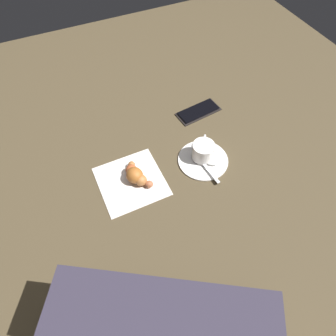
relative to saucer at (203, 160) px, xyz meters
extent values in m
plane|color=#463A26|center=(0.10, 0.00, 0.00)|extent=(1.80, 1.80, 0.00)
cylinder|color=white|center=(0.00, 0.00, 0.00)|extent=(0.15, 0.15, 0.01)
cylinder|color=white|center=(0.00, -0.01, 0.03)|extent=(0.07, 0.07, 0.05)
cylinder|color=black|center=(0.00, -0.01, 0.04)|extent=(0.05, 0.05, 0.00)
torus|color=white|center=(-0.02, -0.04, 0.03)|extent=(0.03, 0.04, 0.04)
cube|color=silver|center=(0.01, 0.04, 0.01)|extent=(0.02, 0.10, 0.00)
ellipsoid|color=silver|center=(0.01, -0.02, 0.01)|extent=(0.02, 0.03, 0.01)
cube|color=white|center=(-0.03, 0.01, 0.01)|extent=(0.05, 0.06, 0.01)
cube|color=silver|center=(0.22, -0.02, 0.00)|extent=(0.18, 0.18, 0.00)
ellipsoid|color=#9E6233|center=(0.20, -0.06, 0.01)|extent=(0.03, 0.03, 0.02)
ellipsoid|color=#B1522D|center=(0.21, -0.04, 0.02)|extent=(0.04, 0.04, 0.03)
ellipsoid|color=#A35C25|center=(0.21, -0.02, 0.02)|extent=(0.06, 0.06, 0.04)
ellipsoid|color=#AA6937|center=(0.20, 0.00, 0.02)|extent=(0.05, 0.05, 0.03)
ellipsoid|color=#9E5939|center=(0.18, 0.02, 0.01)|extent=(0.03, 0.03, 0.02)
cube|color=black|center=(-0.08, -0.19, 0.00)|extent=(0.16, 0.08, 0.01)
cube|color=black|center=(-0.08, -0.19, 0.00)|extent=(0.14, 0.07, 0.00)
cube|color=#2D2837|center=(0.29, 0.36, 0.10)|extent=(0.38, 0.29, 0.20)
camera|label=1|loc=(0.32, 0.44, 0.70)|focal=31.51mm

